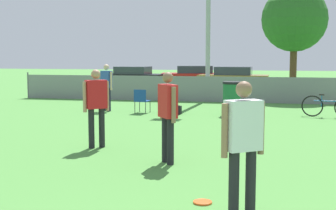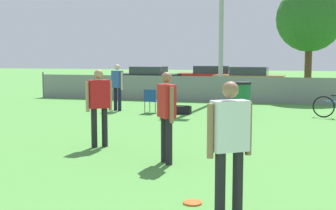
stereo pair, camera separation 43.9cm
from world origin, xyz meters
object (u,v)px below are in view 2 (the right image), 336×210
at_px(gear_bag_sideline, 182,110).
at_px(parked_car_tan, 249,78).
at_px(tree_near_pole, 310,19).
at_px(player_defender_red, 99,102).
at_px(parked_car_red, 211,76).
at_px(trash_bin, 242,99).
at_px(frisbee_disc, 193,203).
at_px(player_thrower_red, 167,110).
at_px(player_receiver_white, 230,140).
at_px(parked_car_dark, 149,77).
at_px(folding_chair_sideline, 151,99).
at_px(spectator_in_blue, 117,84).

xyz_separation_m(gear_bag_sideline, parked_car_tan, (1.08, 12.40, 0.51)).
bearing_deg(gear_bag_sideline, tree_near_pole, 58.34).
bearing_deg(player_defender_red, parked_car_red, 50.39).
height_order(trash_bin, parked_car_red, parked_car_red).
height_order(tree_near_pole, frisbee_disc, tree_near_pole).
relative_size(tree_near_pole, parked_car_tan, 1.25).
bearing_deg(trash_bin, player_defender_red, -111.06).
bearing_deg(frisbee_disc, player_thrower_red, 113.91).
relative_size(player_receiver_white, parked_car_dark, 0.42).
bearing_deg(trash_bin, frisbee_disc, -87.52).
bearing_deg(parked_car_red, parked_car_dark, -166.19).
xyz_separation_m(folding_chair_sideline, parked_car_dark, (-4.23, 13.00, 0.16)).
xyz_separation_m(player_defender_red, gear_bag_sideline, (0.40, 6.09, -0.86)).
height_order(player_thrower_red, parked_car_tan, player_thrower_red).
distance_m(player_defender_red, parked_car_red, 20.71).
xyz_separation_m(spectator_in_blue, folding_chair_sideline, (1.39, -0.30, -0.50)).
distance_m(player_defender_red, spectator_in_blue, 6.76).
bearing_deg(gear_bag_sideline, parked_car_dark, 112.27).
xyz_separation_m(spectator_in_blue, parked_car_red, (0.92, 14.25, -0.32)).
bearing_deg(player_defender_red, parked_car_dark, 61.62).
bearing_deg(folding_chair_sideline, frisbee_disc, 118.58).
xyz_separation_m(tree_near_pole, spectator_in_blue, (-6.77, -6.60, -2.67)).
bearing_deg(tree_near_pole, trash_bin, -108.50).
xyz_separation_m(trash_bin, parked_car_red, (-3.59, 14.42, 0.08)).
relative_size(spectator_in_blue, parked_car_tan, 0.41).
relative_size(frisbee_disc, gear_bag_sideline, 0.43).
bearing_deg(player_thrower_red, parked_car_red, 151.52).
height_order(frisbee_disc, trash_bin, trash_bin).
relative_size(parked_car_dark, parked_car_red, 0.90).
relative_size(player_thrower_red, spectator_in_blue, 1.02).
distance_m(frisbee_disc, parked_car_dark, 23.77).
bearing_deg(tree_near_pole, parked_car_dark, 147.61).
height_order(player_defender_red, folding_chair_sideline, player_defender_red).
relative_size(parked_car_red, parked_car_tan, 1.10).
relative_size(tree_near_pole, trash_bin, 4.58).
bearing_deg(player_defender_red, spectator_in_blue, 65.22).
distance_m(frisbee_disc, parked_car_red, 24.34).
relative_size(tree_near_pole, folding_chair_sideline, 6.24).
xyz_separation_m(player_thrower_red, trash_bin, (0.57, 7.37, -0.43)).
bearing_deg(player_defender_red, frisbee_disc, -92.55).
distance_m(spectator_in_blue, gear_bag_sideline, 2.65).
xyz_separation_m(parked_car_red, parked_car_tan, (2.66, -2.19, -0.00)).
height_order(spectator_in_blue, frisbee_disc, spectator_in_blue).
height_order(tree_near_pole, player_thrower_red, tree_near_pole).
height_order(folding_chair_sideline, gear_bag_sideline, folding_chair_sideline).
bearing_deg(folding_chair_sideline, tree_near_pole, -119.92).
xyz_separation_m(player_receiver_white, frisbee_disc, (-0.56, 0.51, -0.98)).
height_order(frisbee_disc, folding_chair_sideline, folding_chair_sideline).
bearing_deg(spectator_in_blue, folding_chair_sideline, -163.57).
bearing_deg(folding_chair_sideline, parked_car_dark, -63.88).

